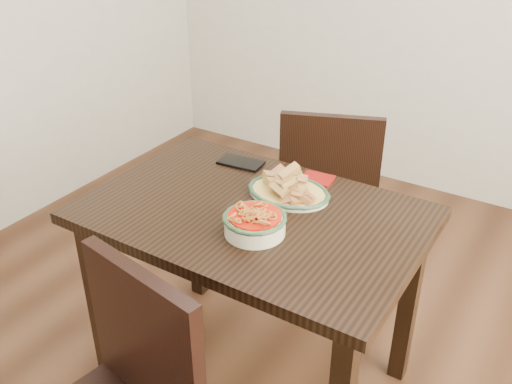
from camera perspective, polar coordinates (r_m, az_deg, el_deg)
The scene contains 7 objects.
floor at distance 2.45m, azimuth 1.50°, elevation -15.80°, with size 3.50×3.50×0.00m, color #361E11.
dining_table at distance 1.96m, azimuth -0.31°, elevation -4.53°, with size 1.12×0.75×0.75m.
chair_far at distance 2.57m, azimuth 7.31°, elevation 0.35°, with size 0.54×0.54×0.89m.
fish_plate at distance 1.97m, azimuth 3.31°, elevation 0.82°, with size 0.29×0.23×0.11m.
noodle_bowl at distance 1.76m, azimuth -0.12°, elevation -2.92°, with size 0.20×0.20×0.08m.
smartphone at distance 2.20m, azimuth -1.54°, elevation 2.95°, with size 0.17×0.09×0.01m, color black.
napkin at distance 2.09m, azimuth 6.13°, elevation 1.28°, with size 0.11×0.09×0.01m, color maroon.
Camera 1 is at (0.87, -1.50, 1.73)m, focal length 40.00 mm.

